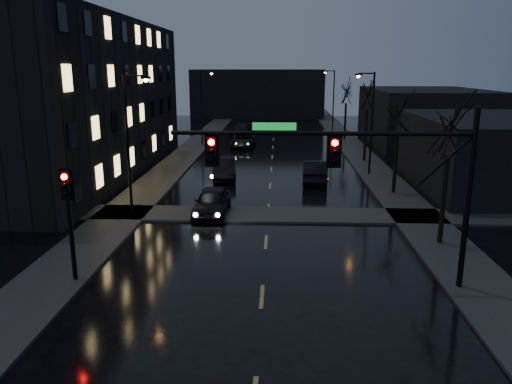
# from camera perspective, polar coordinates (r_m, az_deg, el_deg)

# --- Properties ---
(sidewalk_left) EXTENTS (3.00, 140.00, 0.12)m
(sidewalk_left) POSITION_cam_1_polar(r_m,az_deg,el_deg) (45.83, -8.89, 3.48)
(sidewalk_left) COLOR #2D2D2B
(sidewalk_left) RESTS_ON ground
(sidewalk_right) EXTENTS (3.00, 140.00, 0.12)m
(sidewalk_right) POSITION_cam_1_polar(r_m,az_deg,el_deg) (45.63, 12.57, 3.27)
(sidewalk_right) COLOR #2D2D2B
(sidewalk_right) RESTS_ON ground
(sidewalk_cross) EXTENTS (40.00, 3.00, 0.12)m
(sidewalk_cross) POSITION_cam_1_polar(r_m,az_deg,el_deg) (28.87, 1.37, -2.60)
(sidewalk_cross) COLOR #2D2D2B
(sidewalk_cross) RESTS_ON ground
(apartment_block) EXTENTS (12.00, 30.00, 12.00)m
(apartment_block) POSITION_cam_1_polar(r_m,az_deg,el_deg) (42.77, -21.28, 9.99)
(apartment_block) COLOR black
(apartment_block) RESTS_ON ground
(commercial_right_near) EXTENTS (10.00, 14.00, 5.00)m
(commercial_right_near) POSITION_cam_1_polar(r_m,az_deg,el_deg) (38.65, 25.35, 4.02)
(commercial_right_near) COLOR black
(commercial_right_near) RESTS_ON ground
(commercial_right_far) EXTENTS (12.00, 18.00, 6.00)m
(commercial_right_far) POSITION_cam_1_polar(r_m,az_deg,el_deg) (59.72, 18.73, 8.19)
(commercial_right_far) COLOR black
(commercial_right_far) RESTS_ON ground
(far_block) EXTENTS (22.00, 10.00, 8.00)m
(far_block) POSITION_cam_1_polar(r_m,az_deg,el_deg) (87.34, 0.22, 11.21)
(far_block) COLOR black
(far_block) RESTS_ON ground
(signal_mast) EXTENTS (11.11, 0.41, 7.00)m
(signal_mast) POSITION_cam_1_polar(r_m,az_deg,el_deg) (18.78, 12.66, 3.08)
(signal_mast) COLOR black
(signal_mast) RESTS_ON ground
(signal_pole_left) EXTENTS (0.35, 0.41, 4.53)m
(signal_pole_left) POSITION_cam_1_polar(r_m,az_deg,el_deg) (20.55, -20.59, -1.87)
(signal_pole_left) COLOR black
(signal_pole_left) RESTS_ON ground
(tree_near) EXTENTS (3.52, 3.52, 8.08)m
(tree_near) POSITION_cam_1_polar(r_m,az_deg,el_deg) (24.55, 21.43, 8.15)
(tree_near) COLOR black
(tree_near) RESTS_ON ground
(tree_mid_a) EXTENTS (3.30, 3.30, 7.58)m
(tree_mid_a) POSITION_cam_1_polar(r_m,az_deg,el_deg) (34.17, 16.05, 9.31)
(tree_mid_a) COLOR black
(tree_mid_a) RESTS_ON ground
(tree_mid_b) EXTENTS (3.74, 3.74, 8.59)m
(tree_mid_b) POSITION_cam_1_polar(r_m,az_deg,el_deg) (45.87, 12.67, 11.57)
(tree_mid_b) COLOR black
(tree_mid_b) RESTS_ON ground
(tree_far) EXTENTS (3.43, 3.43, 7.88)m
(tree_far) POSITION_cam_1_polar(r_m,az_deg,el_deg) (59.72, 10.32, 11.65)
(tree_far) COLOR black
(tree_far) RESTS_ON ground
(streetlight_l_near) EXTENTS (1.53, 0.28, 8.00)m
(streetlight_l_near) POSITION_cam_1_polar(r_m,az_deg,el_deg) (28.57, -14.09, 6.48)
(streetlight_l_near) COLOR black
(streetlight_l_near) RESTS_ON ground
(streetlight_l_far) EXTENTS (1.53, 0.28, 8.00)m
(streetlight_l_far) POSITION_cam_1_polar(r_m,az_deg,el_deg) (54.88, -6.07, 10.26)
(streetlight_l_far) COLOR black
(streetlight_l_far) RESTS_ON ground
(streetlight_r_mid) EXTENTS (1.53, 0.28, 8.00)m
(streetlight_r_mid) POSITION_cam_1_polar(r_m,az_deg,el_deg) (39.95, 12.83, 8.59)
(streetlight_r_mid) COLOR black
(streetlight_r_mid) RESTS_ON ground
(streetlight_r_far) EXTENTS (1.53, 0.28, 8.00)m
(streetlight_r_far) POSITION_cam_1_polar(r_m,az_deg,el_deg) (67.62, 8.68, 10.88)
(streetlight_r_far) COLOR black
(streetlight_r_far) RESTS_ON ground
(oncoming_car_a) EXTENTS (2.01, 4.67, 1.57)m
(oncoming_car_a) POSITION_cam_1_polar(r_m,az_deg,el_deg) (28.95, -5.06, -1.11)
(oncoming_car_a) COLOR black
(oncoming_car_a) RESTS_ON ground
(oncoming_car_b) EXTENTS (2.34, 5.05, 1.60)m
(oncoming_car_b) POSITION_cam_1_polar(r_m,az_deg,el_deg) (38.36, -3.74, 2.70)
(oncoming_car_b) COLOR black
(oncoming_car_b) RESTS_ON ground
(oncoming_car_c) EXTENTS (2.53, 5.29, 1.45)m
(oncoming_car_c) POSITION_cam_1_polar(r_m,az_deg,el_deg) (53.71, -1.47, 5.91)
(oncoming_car_c) COLOR black
(oncoming_car_c) RESTS_ON ground
(oncoming_car_d) EXTENTS (2.78, 5.84, 1.64)m
(oncoming_car_d) POSITION_cam_1_polar(r_m,az_deg,el_deg) (60.50, -1.70, 6.91)
(oncoming_car_d) COLOR black
(oncoming_car_d) RESTS_ON ground
(lead_car) EXTENTS (2.14, 5.14, 1.65)m
(lead_car) POSITION_cam_1_polar(r_m,az_deg,el_deg) (37.47, 6.82, 2.40)
(lead_car) COLOR black
(lead_car) RESTS_ON ground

